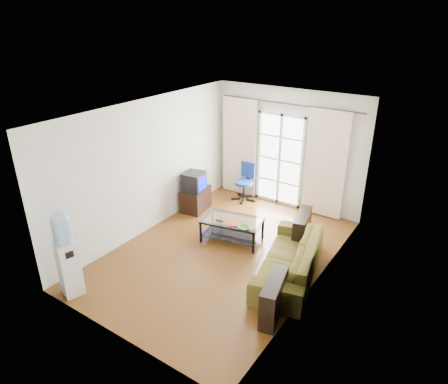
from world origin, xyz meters
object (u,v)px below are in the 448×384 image
object	(u,v)px
coffee_table	(232,227)
tv_stand	(196,199)
crt_tv	(193,181)
task_chair	(244,189)
water_cooler	(66,252)
sofa	(290,258)

from	to	relation	value
coffee_table	tv_stand	bearing A→B (deg)	154.30
crt_tv	task_chair	bearing A→B (deg)	52.30
coffee_table	water_cooler	distance (m)	3.11
task_chair	water_cooler	distance (m)	4.64
task_chair	water_cooler	size ratio (longest dim) A/B	0.60
coffee_table	task_chair	world-z (taller)	task_chair
task_chair	coffee_table	bearing A→B (deg)	-68.54
tv_stand	water_cooler	world-z (taller)	water_cooler
coffee_table	crt_tv	world-z (taller)	crt_tv
crt_tv	coffee_table	bearing A→B (deg)	-32.44
coffee_table	water_cooler	world-z (taller)	water_cooler
sofa	crt_tv	size ratio (longest dim) A/B	4.53
crt_tv	water_cooler	distance (m)	3.44
tv_stand	crt_tv	xyz separation A→B (m)	(0.00, -0.07, 0.47)
sofa	tv_stand	bearing A→B (deg)	-123.84
coffee_table	water_cooler	size ratio (longest dim) A/B	0.85
sofa	water_cooler	xyz separation A→B (m)	(-2.67, -2.42, 0.46)
tv_stand	task_chair	distance (m)	1.27
tv_stand	crt_tv	size ratio (longest dim) A/B	1.36
crt_tv	task_chair	distance (m)	1.40
task_chair	water_cooler	world-z (taller)	water_cooler
tv_stand	water_cooler	size ratio (longest dim) A/B	0.47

